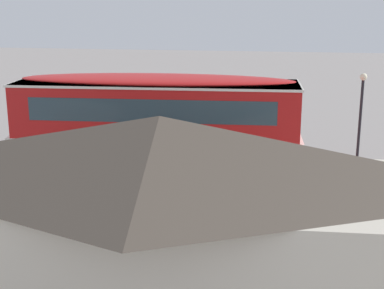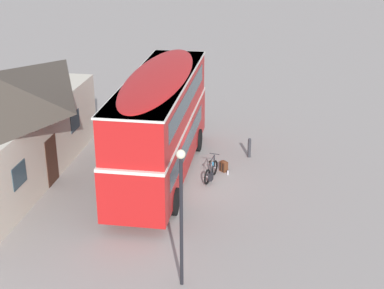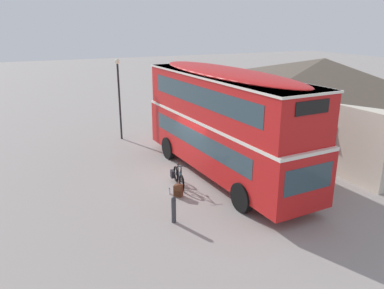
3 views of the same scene
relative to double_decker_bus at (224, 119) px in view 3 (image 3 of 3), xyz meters
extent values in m
plane|color=gray|center=(-0.57, -1.48, -2.64)|extent=(120.00, 120.00, 0.00)
cylinder|color=black|center=(3.12, 1.37, -2.09)|extent=(1.11, 0.34, 1.10)
cylinder|color=black|center=(3.26, -1.01, -2.09)|extent=(1.11, 0.34, 1.10)
cylinder|color=black|center=(-3.27, 1.01, -2.09)|extent=(1.11, 0.34, 1.10)
cylinder|color=black|center=(-3.14, -1.37, -2.09)|extent=(1.11, 0.34, 1.10)
cube|color=red|center=(-0.01, 0.00, -1.13)|extent=(10.45, 3.07, 2.10)
cube|color=white|center=(-0.01, 0.00, -0.05)|extent=(10.47, 3.09, 0.12)
cube|color=red|center=(-0.01, 0.00, 0.93)|extent=(10.14, 3.00, 1.90)
ellipsoid|color=red|center=(-0.01, 0.00, 1.96)|extent=(9.93, 2.94, 0.36)
cube|color=#2D424C|center=(5.13, 0.29, -0.88)|extent=(0.17, 2.05, 0.90)
cube|color=black|center=(4.99, 0.28, 1.46)|extent=(0.14, 1.38, 0.44)
cube|color=#2D424C|center=(-0.14, -1.25, -0.83)|extent=(8.04, 0.49, 0.76)
cube|color=#2D424C|center=(0.06, -1.21, 1.08)|extent=(8.46, 0.51, 0.80)
cube|color=#2D424C|center=(-0.27, 1.23, -0.83)|extent=(8.04, 0.49, 0.76)
cube|color=#2D424C|center=(-0.07, 1.21, 1.08)|extent=(8.46, 0.51, 0.80)
cube|color=white|center=(-0.01, 0.00, 1.84)|extent=(10.24, 3.09, 0.08)
torus|color=black|center=(0.71, -2.29, -2.30)|extent=(0.68, 0.18, 0.68)
torus|color=black|center=(-0.28, -2.14, -2.30)|extent=(0.68, 0.18, 0.68)
cylinder|color=#B2B2B7|center=(0.71, -2.29, -2.30)|extent=(0.06, 0.11, 0.05)
cylinder|color=#B2B2B7|center=(-0.28, -2.14, -2.30)|extent=(0.06, 0.11, 0.05)
cylinder|color=black|center=(0.44, -2.25, -2.01)|extent=(0.45, 0.10, 0.73)
cylinder|color=black|center=(0.37, -2.24, -1.71)|extent=(0.57, 0.12, 0.14)
cylinder|color=black|center=(0.16, -2.21, -2.06)|extent=(0.18, 0.06, 0.61)
cylinder|color=black|center=(-0.03, -2.18, -2.33)|extent=(0.52, 0.11, 0.09)
cylinder|color=black|center=(-0.10, -2.17, -2.03)|extent=(0.40, 0.09, 0.56)
cylinder|color=black|center=(0.68, -2.29, -1.98)|extent=(0.10, 0.05, 0.65)
cylinder|color=black|center=(0.65, -2.28, -1.61)|extent=(0.10, 0.46, 0.03)
ellipsoid|color=black|center=(0.07, -2.19, -1.73)|extent=(0.27, 0.14, 0.06)
cube|color=black|center=(-0.29, -2.30, -2.28)|extent=(0.30, 0.18, 0.32)
cylinder|color=#338CBF|center=(0.44, -2.25, -2.01)|extent=(0.07, 0.07, 0.18)
cube|color=#592D19|center=(1.15, -2.63, -2.41)|extent=(0.40, 0.41, 0.47)
ellipsoid|color=#592D19|center=(1.15, -2.63, -2.17)|extent=(0.38, 0.39, 0.10)
cube|color=#3E2011|center=(1.25, -2.72, -2.48)|extent=(0.18, 0.21, 0.16)
cylinder|color=black|center=(1.11, -2.48, -2.41)|extent=(0.05, 0.05, 0.38)
cylinder|color=black|center=(0.99, -2.62, -2.41)|extent=(0.05, 0.05, 0.38)
cylinder|color=silver|center=(0.80, -2.88, -2.53)|extent=(0.07, 0.07, 0.22)
cylinder|color=black|center=(0.80, -2.88, -2.41)|extent=(0.04, 0.04, 0.03)
cube|color=beige|center=(-1.66, 6.93, -1.03)|extent=(12.13, 5.55, 3.22)
pyramid|color=#4C4238|center=(-1.66, 6.93, 1.37)|extent=(12.54, 5.97, 1.58)
cube|color=#3D2319|center=(-1.55, 4.42, -1.59)|extent=(1.10, 0.09, 2.10)
cube|color=#2D424C|center=(-4.52, 4.29, -0.87)|extent=(1.10, 0.09, 0.90)
cube|color=#2D424C|center=(1.43, 4.55, -0.87)|extent=(1.10, 0.09, 0.90)
cylinder|color=black|center=(-7.45, -2.67, -0.45)|extent=(0.11, 0.11, 4.40)
sphere|color=#F2E5BF|center=(-7.45, -2.67, 1.87)|extent=(0.28, 0.28, 0.28)
cylinder|color=#333338|center=(2.99, -3.57, -2.22)|extent=(0.16, 0.16, 0.85)
sphere|color=#333338|center=(2.99, -3.57, -1.75)|extent=(0.16, 0.16, 0.16)
camera|label=1|loc=(-4.37, 19.05, 4.77)|focal=51.94mm
camera|label=2|loc=(-22.07, -6.14, 8.43)|focal=53.29mm
camera|label=3|loc=(13.85, -7.87, 3.95)|focal=35.49mm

